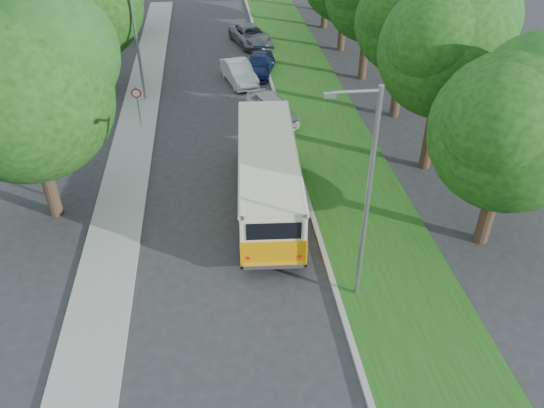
{
  "coord_description": "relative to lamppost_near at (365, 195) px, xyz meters",
  "views": [
    {
      "loc": [
        -0.35,
        -15.91,
        13.61
      ],
      "look_at": [
        1.72,
        1.47,
        1.5
      ],
      "focal_mm": 35.0,
      "sensor_mm": 36.0,
      "label": 1
    }
  ],
  "objects": [
    {
      "name": "ground",
      "position": [
        -4.21,
        2.5,
        -4.37
      ],
      "size": [
        120.0,
        120.0,
        0.0
      ],
      "primitive_type": "plane",
      "color": "#29292B",
      "rests_on": "ground"
    },
    {
      "name": "car_silver",
      "position": [
        -1.21,
        14.77,
        -3.61
      ],
      "size": [
        3.13,
        4.78,
        1.51
      ],
      "primitive_type": "imported",
      "rotation": [
        0.0,
        0.0,
        0.33
      ],
      "color": "#BBBBC0",
      "rests_on": "ground"
    },
    {
      "name": "warning_sign",
      "position": [
        -8.71,
        14.48,
        -2.66
      ],
      "size": [
        0.56,
        0.1,
        2.5
      ],
      "color": "gray",
      "rests_on": "ground"
    },
    {
      "name": "sidewalk",
      "position": [
        -9.01,
        7.5,
        -4.31
      ],
      "size": [
        2.2,
        70.0,
        0.12
      ],
      "primitive_type": "cube",
      "color": "gray",
      "rests_on": "ground"
    },
    {
      "name": "grass_verge",
      "position": [
        1.74,
        7.5,
        -4.3
      ],
      "size": [
        4.5,
        70.0,
        0.13
      ],
      "primitive_type": "cube",
      "color": "#1C4C14",
      "rests_on": "ground"
    },
    {
      "name": "lamppost_far",
      "position": [
        -8.91,
        18.5,
        -0.25
      ],
      "size": [
        1.71,
        0.16,
        7.5
      ],
      "color": "gray",
      "rests_on": "ground"
    },
    {
      "name": "car_grey",
      "position": [
        -1.25,
        28.66,
        -3.66
      ],
      "size": [
        3.57,
        5.54,
        1.42
      ],
      "primitive_type": "imported",
      "rotation": [
        0.0,
        0.0,
        0.25
      ],
      "color": "slate",
      "rests_on": "ground"
    },
    {
      "name": "vintage_bus",
      "position": [
        -2.41,
        6.13,
        -2.9
      ],
      "size": [
        3.22,
        10.04,
        2.94
      ],
      "primitive_type": null,
      "rotation": [
        0.0,
        0.0,
        -0.07
      ],
      "color": "orange",
      "rests_on": "ground"
    },
    {
      "name": "lamppost_near",
      "position": [
        0.0,
        0.0,
        0.0
      ],
      "size": [
        1.71,
        0.16,
        8.0
      ],
      "color": "gray",
      "rests_on": "ground"
    },
    {
      "name": "car_blue",
      "position": [
        -1.21,
        22.24,
        -3.73
      ],
      "size": [
        2.86,
        4.7,
        1.27
      ],
      "primitive_type": "imported",
      "rotation": [
        0.0,
        0.0,
        -0.26
      ],
      "color": "#111F4E",
      "rests_on": "ground"
    },
    {
      "name": "car_white",
      "position": [
        -2.71,
        20.69,
        -3.66
      ],
      "size": [
        2.48,
        4.56,
        1.42
      ],
      "primitive_type": "imported",
      "rotation": [
        0.0,
        0.0,
        0.24
      ],
      "color": "silver",
      "rests_on": "ground"
    },
    {
      "name": "curb",
      "position": [
        -0.61,
        7.5,
        -4.29
      ],
      "size": [
        0.2,
        70.0,
        0.15
      ],
      "primitive_type": "cube",
      "color": "gray",
      "rests_on": "ground"
    }
  ]
}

